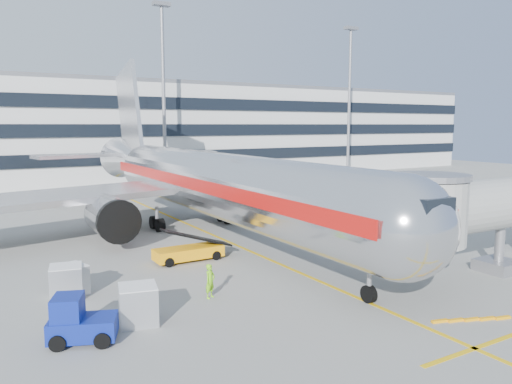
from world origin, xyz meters
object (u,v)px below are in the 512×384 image
baggage_tug (78,322)px  cargo_container_front (138,304)px  cargo_container_right (66,281)px  main_jet (203,181)px  belt_loader (188,251)px  ramp_worker (210,281)px  cargo_container_left (70,280)px

baggage_tug → cargo_container_front: size_ratio=1.54×
cargo_container_front → cargo_container_right: bearing=112.3°
main_jet → baggage_tug: bearing=-128.0°
belt_loader → cargo_container_right: 8.74m
baggage_tug → ramp_worker: bearing=16.6°
belt_loader → cargo_container_front: (-5.98, -8.44, 0.23)m
cargo_container_left → cargo_container_right: (-0.25, -0.29, 0.05)m
main_jet → cargo_container_right: bearing=-138.9°
cargo_container_left → cargo_container_right: bearing=-130.8°
cargo_container_right → cargo_container_front: size_ratio=0.94×
baggage_tug → cargo_container_right: baggage_tug is taller
main_jet → cargo_container_right: size_ratio=27.59×
belt_loader → ramp_worker: (-1.81, -7.09, 0.25)m
cargo_container_right → belt_loader: bearing=21.6°
baggage_tug → cargo_container_right: 5.95m
baggage_tug → cargo_container_front: 2.79m
cargo_container_left → cargo_container_front: cargo_container_front is taller
ramp_worker → cargo_container_front: bearing=168.8°
main_jet → cargo_container_front: size_ratio=26.06×
cargo_container_right → ramp_worker: bearing=-31.5°
main_jet → ramp_worker: main_jet is taller
belt_loader → cargo_container_left: (-7.88, -2.93, 0.15)m
baggage_tug → ramp_worker: (6.88, 2.05, 0.02)m
cargo_container_front → cargo_container_left: bearing=109.0°
belt_loader → ramp_worker: 7.32m
belt_loader → baggage_tug: (-8.69, -9.14, 0.22)m
cargo_container_right → main_jet: bearing=41.1°
cargo_container_right → ramp_worker: (6.32, -3.87, 0.05)m
baggage_tug → cargo_container_left: baggage_tug is taller
cargo_container_right → ramp_worker: 7.41m
main_jet → cargo_container_front: 19.86m
cargo_container_right → baggage_tug: bearing=-95.4°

